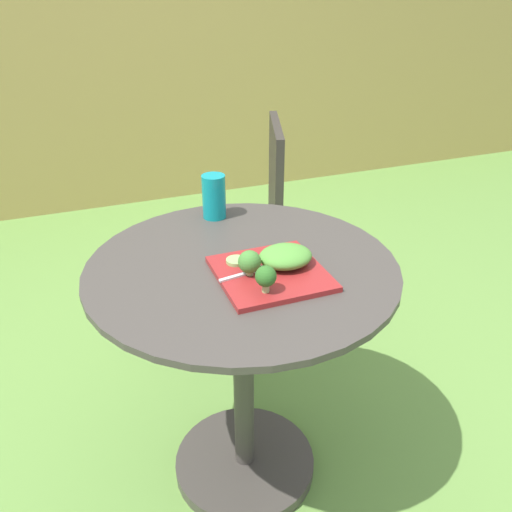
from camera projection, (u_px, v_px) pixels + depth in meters
ground_plane at (245, 466)px, 1.72m from camera, size 12.00×12.00×0.00m
bamboo_fence at (113, 83)px, 3.29m from camera, size 8.00×0.08×1.58m
patio_table at (243, 358)px, 1.51m from camera, size 0.80×0.80×0.75m
patio_chair at (248, 216)px, 2.17m from camera, size 0.56×0.56×0.90m
salad_plate at (271, 274)px, 1.31m from camera, size 0.26×0.26×0.01m
drinking_glass at (214, 199)px, 1.59m from camera, size 0.07×0.07×0.13m
fork at (254, 271)px, 1.30m from camera, size 0.15×0.04×0.00m
lettuce_mound at (285, 256)px, 1.32m from camera, size 0.13×0.11×0.05m
broccoli_floret_0 at (267, 277)px, 1.20m from camera, size 0.05×0.05×0.07m
broccoli_floret_1 at (250, 262)px, 1.27m from camera, size 0.06×0.06×0.06m
cucumber_slice_0 at (236, 261)px, 1.34m from camera, size 0.05×0.05×0.01m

